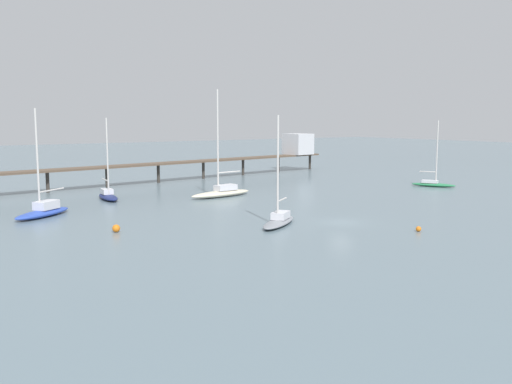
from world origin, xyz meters
TOP-DOWN VIEW (x-y plane):
  - ground_plane at (0.00, 0.00)m, footprint 400.00×400.00m
  - pier at (17.90, 46.73)m, footprint 76.68×14.52m
  - sailboat_blue at (-24.31, 21.00)m, footprint 7.84×6.56m
  - sailboat_cream at (-0.15, 23.53)m, footprint 9.98×3.46m
  - sailboat_green at (33.26, 14.77)m, footprint 4.69×6.69m
  - sailboat_gray at (-6.07, 2.52)m, footprint 7.38×6.06m
  - sailboat_navy at (-13.93, 29.65)m, footprint 2.61×6.91m
  - mooring_buoy_near at (2.74, -7.69)m, footprint 0.51×0.51m
  - mooring_buoy_outer at (-20.92, 8.18)m, footprint 0.73×0.73m

SIDE VIEW (x-z plane):
  - ground_plane at x=0.00m, z-range 0.00..0.00m
  - mooring_buoy_near at x=2.74m, z-range 0.00..0.51m
  - mooring_buoy_outer at x=-20.92m, z-range 0.00..0.73m
  - sailboat_green at x=33.26m, z-range -4.54..5.79m
  - sailboat_gray at x=-6.07m, z-range -4.82..6.12m
  - sailboat_navy at x=-13.93m, z-range -4.68..6.02m
  - sailboat_blue at x=-24.31m, z-range -5.12..6.58m
  - sailboat_cream at x=-0.15m, z-range -6.42..8.05m
  - pier at x=17.90m, z-range 0.54..8.07m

